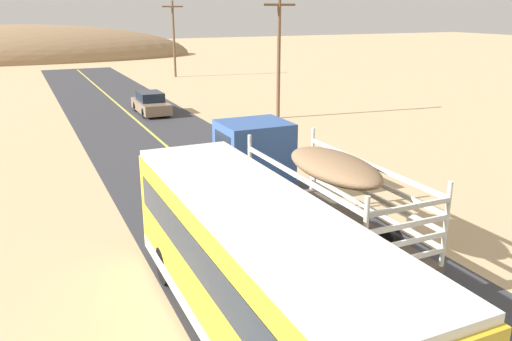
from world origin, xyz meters
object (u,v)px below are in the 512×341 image
at_px(livestock_truck, 280,167).
at_px(power_pole_far, 174,37).
at_px(bus, 256,269).
at_px(power_pole_mid, 279,54).
at_px(car_far, 151,104).

relative_size(livestock_truck, power_pole_far, 1.25).
bearing_deg(bus, power_pole_mid, 61.79).
distance_m(bus, power_pole_mid, 24.26).
bearing_deg(livestock_truck, power_pole_mid, 63.13).
bearing_deg(power_pole_mid, livestock_truck, -116.87).
distance_m(car_far, power_pole_far, 20.54).
xyz_separation_m(bus, car_far, (4.15, 26.29, -1.05)).
height_order(car_far, power_pole_far, power_pole_far).
relative_size(bus, power_pole_mid, 1.29).
bearing_deg(power_pole_mid, bus, -118.21).
relative_size(livestock_truck, bus, 0.97).
distance_m(car_far, power_pole_mid, 9.48).
xyz_separation_m(bus, power_pole_far, (11.41, 45.19, 2.41)).
bearing_deg(bus, power_pole_far, 75.83).
height_order(livestock_truck, power_pole_far, power_pole_far).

